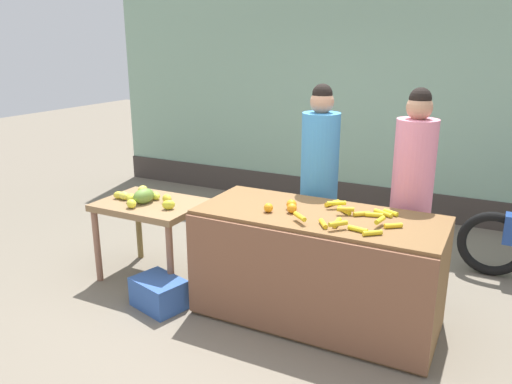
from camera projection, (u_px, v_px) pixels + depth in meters
The scene contains 11 objects.
ground_plane at pixel (272, 306), 4.39m from camera, with size 24.00×24.00×0.00m, color #756B5B.
market_wall_back at pixel (374, 80), 6.46m from camera, with size 7.90×0.23×3.52m.
fruit_stall_counter at pixel (317, 267), 4.07m from camera, with size 1.93×0.84×0.91m.
side_table_wooden at pixel (151, 213), 4.75m from camera, with size 0.95×0.70×0.77m.
banana_bunch_pile at pixel (353, 217), 3.80m from camera, with size 0.78×0.66×0.07m.
orange_pile at pixel (285, 207), 3.99m from camera, with size 0.25×0.22×0.08m.
mango_papaya_pile at pixel (143, 197), 4.69m from camera, with size 0.74×0.53×0.14m.
vendor_woman_blue_shirt at pixel (319, 186), 4.61m from camera, with size 0.34×0.34×1.86m.
vendor_woman_pink_shirt at pixel (411, 198), 4.24m from camera, with size 0.34×0.34×1.86m.
produce_crate at pixel (159, 293), 4.34m from camera, with size 0.44×0.32×0.26m, color #3359A5.
produce_sack at pixel (257, 240), 5.23m from camera, with size 0.36×0.30×0.46m, color tan.
Camera 1 is at (1.65, -3.56, 2.21)m, focal length 35.42 mm.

